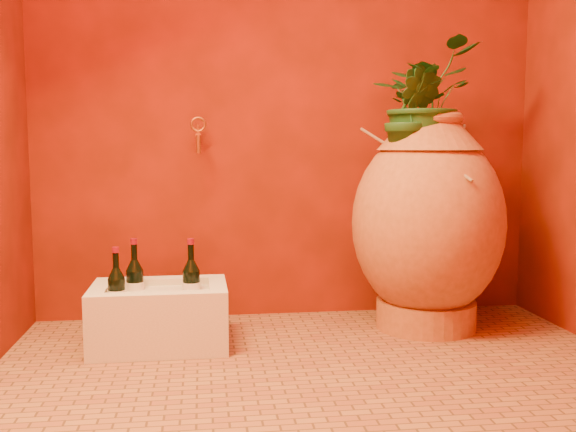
{
  "coord_description": "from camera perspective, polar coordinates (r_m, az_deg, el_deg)",
  "views": [
    {
      "loc": [
        -0.43,
        -2.21,
        0.85
      ],
      "look_at": [
        -0.09,
        0.35,
        0.57
      ],
      "focal_mm": 40.0,
      "sensor_mm": 36.0,
      "label": 1
    }
  ],
  "objects": [
    {
      "name": "floor",
      "position": [
        2.41,
        3.29,
        -14.63
      ],
      "size": [
        2.5,
        2.5,
        0.0
      ],
      "primitive_type": "plane",
      "color": "#935B30",
      "rests_on": "ground"
    },
    {
      "name": "wall_back",
      "position": [
        3.26,
        0.02,
        13.15
      ],
      "size": [
        2.5,
        0.02,
        2.5
      ],
      "primitive_type": "cube",
      "color": "#551704",
      "rests_on": "ground"
    },
    {
      "name": "amphora",
      "position": [
        3.06,
        12.31,
        -0.55
      ],
      "size": [
        0.91,
        0.91,
        1.01
      ],
      "rotation": [
        0.0,
        0.0,
        0.36
      ],
      "color": "#B56933",
      "rests_on": "floor"
    },
    {
      "name": "stone_basin",
      "position": [
        2.83,
        -11.34,
        -8.81
      ],
      "size": [
        0.57,
        0.39,
        0.27
      ],
      "rotation": [
        0.0,
        0.0,
        0.01
      ],
      "color": "beige",
      "rests_on": "floor"
    },
    {
      "name": "wine_bottle_a",
      "position": [
        2.81,
        -8.58,
        -6.13
      ],
      "size": [
        0.08,
        0.08,
        0.32
      ],
      "color": "black",
      "rests_on": "stone_basin"
    },
    {
      "name": "wine_bottle_b",
      "position": [
        2.86,
        -13.45,
        -6.0
      ],
      "size": [
        0.08,
        0.08,
        0.32
      ],
      "color": "black",
      "rests_on": "stone_basin"
    },
    {
      "name": "wine_bottle_c",
      "position": [
        2.75,
        -14.98,
        -6.65
      ],
      "size": [
        0.07,
        0.07,
        0.3
      ],
      "color": "black",
      "rests_on": "stone_basin"
    },
    {
      "name": "wall_tap",
      "position": [
        3.12,
        -7.99,
        7.29
      ],
      "size": [
        0.08,
        0.16,
        0.18
      ],
      "color": "#AE7428",
      "rests_on": "wall_back"
    },
    {
      "name": "plant_main",
      "position": [
        3.06,
        11.9,
        9.98
      ],
      "size": [
        0.65,
        0.63,
        0.54
      ],
      "primitive_type": "imported",
      "rotation": [
        0.0,
        0.0,
        0.64
      ],
      "color": "#1A4B1C",
      "rests_on": "amphora"
    },
    {
      "name": "plant_side",
      "position": [
        2.96,
        11.0,
        8.67
      ],
      "size": [
        0.3,
        0.27,
        0.45
      ],
      "primitive_type": "imported",
      "rotation": [
        0.0,
        0.0,
        -0.3
      ],
      "color": "#1A4B1C",
      "rests_on": "amphora"
    }
  ]
}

